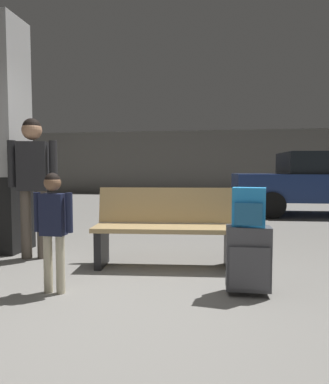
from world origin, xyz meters
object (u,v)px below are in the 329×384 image
bench (165,227)px  backpack_bright (249,208)px  structural_pillar (2,138)px  adult (33,173)px  suitcase (248,259)px  child (53,219)px  parked_car_near (322,182)px

bench → backpack_bright: 1.22m
structural_pillar → bench: 2.53m
backpack_bright → adult: 2.67m
backpack_bright → adult: adult is taller
adult → backpack_bright: bearing=-19.3°
structural_pillar → bench: size_ratio=1.87×
suitcase → child: (-1.70, -0.22, 0.34)m
suitcase → parked_car_near: (2.22, 5.80, 0.48)m
parked_car_near → backpack_bright: bearing=-111.0°
structural_pillar → child: size_ratio=2.86×
structural_pillar → adult: structural_pillar is taller
bench → parked_car_near: (3.08, 4.99, 0.36)m
bench → parked_car_near: 5.88m
backpack_bright → parked_car_near: 6.21m
suitcase → backpack_bright: backpack_bright is taller
suitcase → adult: adult is taller
backpack_bright → parked_car_near: (2.23, 5.80, 0.03)m
child → parked_car_near: size_ratio=0.26×
backpack_bright → child: (-1.70, -0.22, -0.11)m
adult → child: bearing=-53.8°
bench → adult: (-1.65, 0.07, 0.62)m
structural_pillar → backpack_bright: bearing=-21.0°
backpack_bright → child: child is taller
child → adult: (-0.81, 1.10, 0.40)m
suitcase → backpack_bright: 0.45m
suitcase → adult: 2.76m
child → adult: size_ratio=0.62×
suitcase → adult: bearing=160.7°
bench → backpack_bright: size_ratio=4.82×
child → adult: 1.42m
backpack_bright → structural_pillar: bearing=159.0°
suitcase → adult: (-2.51, 0.88, 0.74)m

